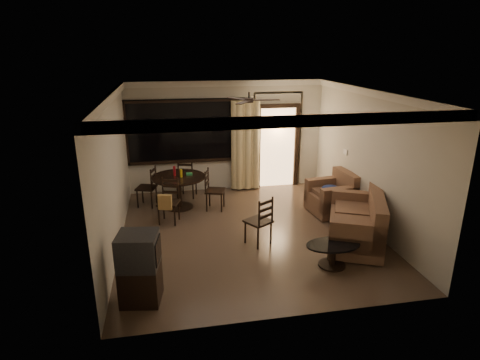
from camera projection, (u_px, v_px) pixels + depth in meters
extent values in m
plane|color=#7F6651|center=(248.00, 232.00, 8.14)|extent=(5.50, 5.50, 0.00)
plane|color=beige|center=(227.00, 136.00, 10.27)|extent=(5.00, 0.00, 5.00)
plane|color=beige|center=(292.00, 225.00, 5.14)|extent=(5.00, 0.00, 5.00)
plane|color=beige|center=(114.00, 173.00, 7.27)|extent=(0.00, 5.50, 5.50)
plane|color=beige|center=(369.00, 160.00, 8.14)|extent=(0.00, 5.50, 5.50)
plane|color=white|center=(249.00, 92.00, 7.27)|extent=(5.50, 5.50, 0.00)
cube|color=black|center=(183.00, 132.00, 9.99)|extent=(2.70, 0.04, 1.45)
cylinder|color=black|center=(186.00, 99.00, 9.68)|extent=(3.20, 0.03, 0.03)
cube|color=#FFC684|center=(277.00, 148.00, 10.58)|extent=(0.91, 0.03, 2.08)
cube|color=white|center=(345.00, 152.00, 9.15)|extent=(0.02, 0.18, 0.12)
cylinder|color=black|center=(249.00, 95.00, 7.28)|extent=(0.03, 0.03, 0.12)
cylinder|color=black|center=(249.00, 100.00, 7.31)|extent=(0.16, 0.16, 0.08)
cylinder|color=black|center=(178.00, 177.00, 9.17)|extent=(1.23, 1.23, 0.04)
cylinder|color=black|center=(179.00, 192.00, 9.29)|extent=(0.12, 0.12, 0.72)
cylinder|color=black|center=(180.00, 207.00, 9.40)|extent=(0.61, 0.61, 0.03)
cylinder|color=maroon|center=(174.00, 171.00, 9.19)|extent=(0.06, 0.06, 0.22)
cylinder|color=gold|center=(181.00, 173.00, 9.08)|extent=(0.06, 0.06, 0.18)
cube|color=#298948|center=(189.00, 174.00, 9.25)|extent=(0.14, 0.10, 0.05)
cube|color=black|center=(146.00, 188.00, 9.37)|extent=(0.53, 0.53, 0.04)
cube|color=black|center=(215.00, 191.00, 9.17)|extent=(0.53, 0.53, 0.04)
cube|color=black|center=(168.00, 203.00, 8.46)|extent=(0.53, 0.53, 0.04)
cube|color=tan|center=(165.00, 202.00, 8.21)|extent=(0.29, 0.16, 0.32)
cube|color=black|center=(188.00, 179.00, 9.96)|extent=(0.53, 0.53, 0.04)
cube|color=black|center=(141.00, 283.00, 5.86)|extent=(0.63, 0.59, 0.57)
cube|color=black|center=(138.00, 251.00, 5.69)|extent=(0.63, 0.59, 0.51)
cube|color=black|center=(158.00, 250.00, 5.70)|extent=(0.08, 0.40, 0.35)
cube|color=#4A2922|center=(355.00, 230.00, 7.67)|extent=(1.60, 2.01, 0.45)
cube|color=#4A2922|center=(376.00, 214.00, 7.47)|extent=(0.94, 1.71, 0.72)
cube|color=#4A2922|center=(357.00, 237.00, 6.87)|extent=(0.94, 0.57, 0.56)
cube|color=#4A2922|center=(355.00, 204.00, 8.33)|extent=(0.94, 0.57, 0.56)
cube|color=#4A2922|center=(353.00, 217.00, 7.60)|extent=(1.25, 1.70, 0.13)
cube|color=#4A2922|center=(331.00, 203.00, 9.03)|extent=(1.01, 1.01, 0.43)
cube|color=#4A2922|center=(346.00, 186.00, 9.02)|extent=(0.32, 0.93, 0.70)
cube|color=#4A2922|center=(340.00, 199.00, 8.64)|extent=(0.93, 0.30, 0.54)
cube|color=#4A2922|center=(324.00, 189.00, 9.29)|extent=(0.93, 0.30, 0.54)
cube|color=#4A2922|center=(330.00, 193.00, 8.94)|extent=(0.72, 0.77, 0.13)
ellipsoid|color=navy|center=(330.00, 188.00, 8.91)|extent=(0.39, 0.32, 0.11)
ellipsoid|color=black|center=(333.00, 245.00, 6.76)|extent=(0.94, 0.57, 0.03)
cylinder|color=black|center=(332.00, 255.00, 6.83)|extent=(0.10, 0.10, 0.38)
cylinder|color=black|center=(332.00, 265.00, 6.88)|extent=(0.46, 0.46, 0.03)
cube|color=black|center=(258.00, 221.00, 7.54)|extent=(0.59, 0.59, 0.04)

